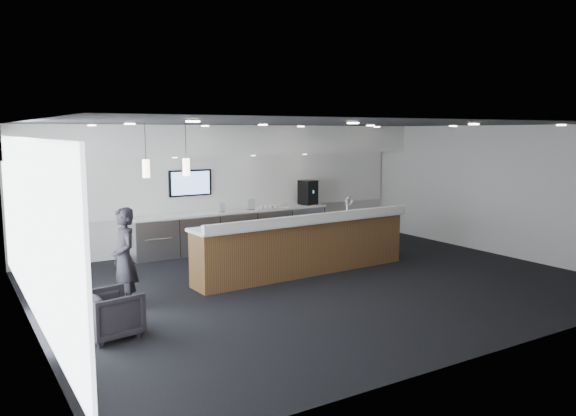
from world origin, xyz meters
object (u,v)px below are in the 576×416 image
service_counter (304,245)px  armchair (112,314)px  lounge_guest (124,259)px  coffee_machine (308,192)px

service_counter → armchair: bearing=-162.3°
service_counter → lounge_guest: (-3.73, -0.41, 0.25)m
coffee_machine → armchair: (-6.26, -4.46, -0.93)m
service_counter → coffee_machine: 3.59m
service_counter → lounge_guest: lounge_guest is taller
service_counter → coffee_machine: size_ratio=7.58×
coffee_machine → armchair: bearing=-153.9°
service_counter → coffee_machine: (2.01, 2.89, 0.69)m
service_counter → lounge_guest: bearing=-176.4°
coffee_machine → lounge_guest: lounge_guest is taller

